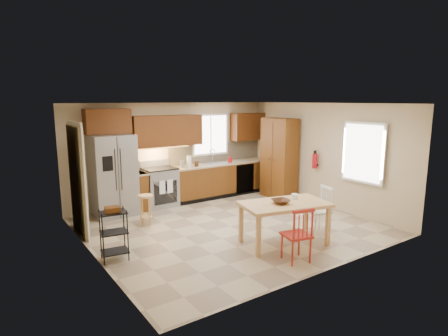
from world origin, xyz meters
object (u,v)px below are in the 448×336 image
Objects in this scene: bar_stool at (146,210)px; utility_cart at (114,235)px; table_bowl at (281,204)px; refrigerator at (113,175)px; range_stove at (160,188)px; table_jar at (294,197)px; chair_white at (318,210)px; pantry at (279,158)px; fire_extinguisher at (315,161)px; dining_table at (284,224)px; soap_bottle at (230,159)px; chair_red at (296,234)px.

utility_cart is at bearing -123.04° from bar_stool.
refrigerator is at bearing 118.37° from table_bowl.
range_stove is 3.60m from table_jar.
utility_cart is (-3.70, 1.00, -0.03)m from chair_white.
pantry is 5.83× the size of fire_extinguisher.
dining_table is at bearing -148.39° from fire_extinguisher.
range_stove is 3.19m from pantry.
pantry reaches higher than bar_stool.
dining_table is at bearing -164.05° from table_jar.
chair_white is at bearing -34.62° from bar_stool.
soap_bottle is (3.18, -0.02, 0.09)m from refrigerator.
chair_white is (2.90, -3.39, -0.46)m from refrigerator.
chair_red is (-2.73, -2.11, -0.65)m from fire_extinguisher.
table_jar is at bearing -71.47° from range_stove.
utility_cart is at bearing 157.88° from chair_red.
table_jar is at bearing -127.28° from pantry.
soap_bottle is 0.12× the size of dining_table.
dining_table is 2.39× the size of bar_stool.
soap_bottle is at bearing 8.39° from chair_white.
table_bowl is at bearing 81.79° from chair_red.
range_stove is 0.44× the size of pantry.
dining_table is 0.40m from table_bowl.
chair_white is 6.97× the size of table_jar.
soap_bottle reaches higher than bar_stool.
soap_bottle is 3.68m from dining_table.
fire_extinguisher is 0.56× the size of bar_stool.
pantry reaches higher than table_jar.
chair_red is 2.94m from utility_cart.
fire_extinguisher reaches higher than table_bowl.
chair_red is at bearing -128.62° from pantry.
table_jar is (1.14, -3.40, 0.33)m from range_stove.
soap_bottle is at bearing 26.97° from bar_stool.
chair_white is (1.75, -3.45, -0.01)m from range_stove.
fire_extinguisher reaches higher than range_stove.
range_stove reaches higher than dining_table.
table_bowl is 2.88m from utility_cart.
bar_stool is 1.71m from utility_cart.
range_stove is at bearing 108.53° from table_jar.
dining_table is (1.95, -3.44, -0.53)m from refrigerator.
chair_white is 1.07× the size of utility_cart.
pantry is at bearing -12.62° from refrigerator.
range_stove reaches higher than table_bowl.
range_stove is 4.17m from chair_red.
pantry is at bearing 100.78° from fire_extinguisher.
table_bowl is at bearing -149.39° from fire_extinguisher.
utility_cart is at bearing 162.91° from table_jar.
chair_red is 3.28m from bar_stool.
utility_cart is at bearing 172.28° from dining_table.
chair_white reaches higher than table_bowl.
range_stove is at bearing 40.05° from chair_white.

